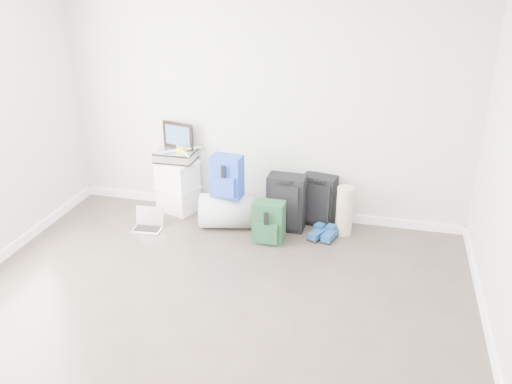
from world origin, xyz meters
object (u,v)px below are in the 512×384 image
(laptop, at_px, (148,224))
(briefcase, at_px, (176,156))
(duffel_bag, at_px, (228,211))
(carry_on, at_px, (319,200))
(boxes_stack, at_px, (178,186))
(large_suitcase, at_px, (286,203))

(laptop, bearing_deg, briefcase, 69.04)
(duffel_bag, bearing_deg, briefcase, 146.73)
(duffel_bag, bearing_deg, carry_on, 6.02)
(boxes_stack, height_order, large_suitcase, large_suitcase)
(briefcase, distance_m, laptop, 0.83)
(boxes_stack, distance_m, large_suitcase, 1.32)
(briefcase, relative_size, laptop, 1.31)
(boxes_stack, xyz_separation_m, large_suitcase, (1.31, -0.16, -0.00))
(boxes_stack, relative_size, briefcase, 1.42)
(large_suitcase, height_order, carry_on, large_suitcase)
(boxes_stack, bearing_deg, briefcase, 0.00)
(briefcase, height_order, laptop, briefcase)
(briefcase, height_order, carry_on, briefcase)
(briefcase, xyz_separation_m, duffel_bag, (0.69, -0.27, -0.49))
(briefcase, distance_m, carry_on, 1.69)
(boxes_stack, height_order, duffel_bag, boxes_stack)
(briefcase, xyz_separation_m, laptop, (-0.16, -0.52, -0.63))
(duffel_bag, xyz_separation_m, laptop, (-0.85, -0.25, -0.14))
(large_suitcase, height_order, laptop, large_suitcase)
(large_suitcase, bearing_deg, briefcase, 175.14)
(duffel_bag, xyz_separation_m, large_suitcase, (0.62, 0.11, 0.12))
(boxes_stack, xyz_separation_m, briefcase, (0.00, 0.00, 0.37))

